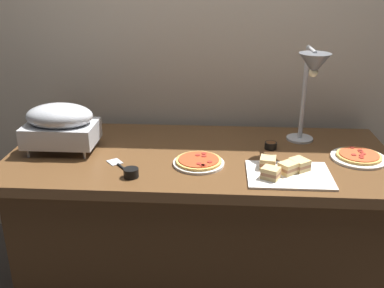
# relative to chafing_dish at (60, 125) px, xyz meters

# --- Properties ---
(ground_plane) EXTENTS (8.00, 8.00, 0.00)m
(ground_plane) POSITION_rel_chafing_dish_xyz_m (0.69, 0.00, -0.90)
(ground_plane) COLOR #4C443D
(back_wall) EXTENTS (4.40, 0.04, 2.40)m
(back_wall) POSITION_rel_chafing_dish_xyz_m (0.69, 0.50, 0.30)
(back_wall) COLOR #B7A893
(back_wall) RESTS_ON ground_plane
(buffet_table) EXTENTS (1.90, 0.84, 0.76)m
(buffet_table) POSITION_rel_chafing_dish_xyz_m (0.69, 0.00, -0.51)
(buffet_table) COLOR brown
(buffet_table) RESTS_ON ground_plane
(chafing_dish) EXTENTS (0.35, 0.24, 0.24)m
(chafing_dish) POSITION_rel_chafing_dish_xyz_m (0.00, 0.00, 0.00)
(chafing_dish) COLOR #B7BABF
(chafing_dish) RESTS_ON buffet_table
(heat_lamp) EXTENTS (0.15, 0.32, 0.50)m
(heat_lamp) POSITION_rel_chafing_dish_xyz_m (1.22, 0.09, 0.25)
(heat_lamp) COLOR #B7BABF
(heat_lamp) RESTS_ON buffet_table
(pizza_plate_front) EXTENTS (0.24, 0.24, 0.03)m
(pizza_plate_front) POSITION_rel_chafing_dish_xyz_m (0.70, -0.13, -0.12)
(pizza_plate_front) COLOR white
(pizza_plate_front) RESTS_ON buffet_table
(pizza_plate_center) EXTENTS (0.26, 0.26, 0.03)m
(pizza_plate_center) POSITION_rel_chafing_dish_xyz_m (1.46, -0.02, -0.13)
(pizza_plate_center) COLOR white
(pizza_plate_center) RESTS_ON buffet_table
(sandwich_platter) EXTENTS (0.37, 0.28, 0.06)m
(sandwich_platter) POSITION_rel_chafing_dish_xyz_m (1.08, -0.21, -0.12)
(sandwich_platter) COLOR white
(sandwich_platter) RESTS_ON buffet_table
(sauce_cup_near) EXTENTS (0.06, 0.06, 0.04)m
(sauce_cup_near) POSITION_rel_chafing_dish_xyz_m (1.05, 0.09, -0.12)
(sauce_cup_near) COLOR black
(sauce_cup_near) RESTS_ON buffet_table
(sauce_cup_far) EXTENTS (0.07, 0.07, 0.04)m
(sauce_cup_far) POSITION_rel_chafing_dish_xyz_m (0.40, -0.28, -0.12)
(sauce_cup_far) COLOR black
(sauce_cup_far) RESTS_ON buffet_table
(serving_spatula) EXTENTS (0.13, 0.15, 0.01)m
(serving_spatula) POSITION_rel_chafing_dish_xyz_m (0.32, -0.16, -0.14)
(serving_spatula) COLOR #B7BABF
(serving_spatula) RESTS_ON buffet_table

